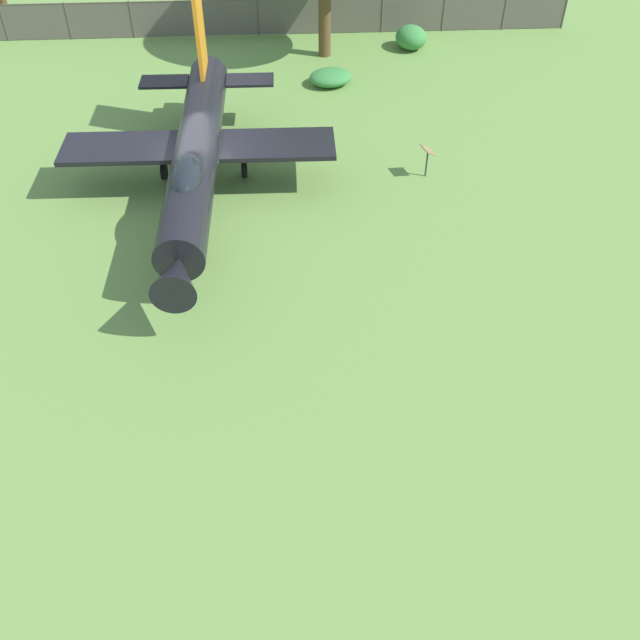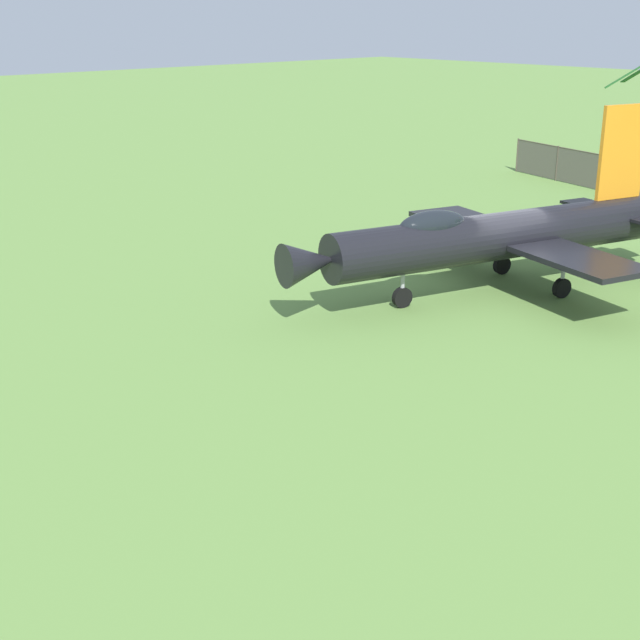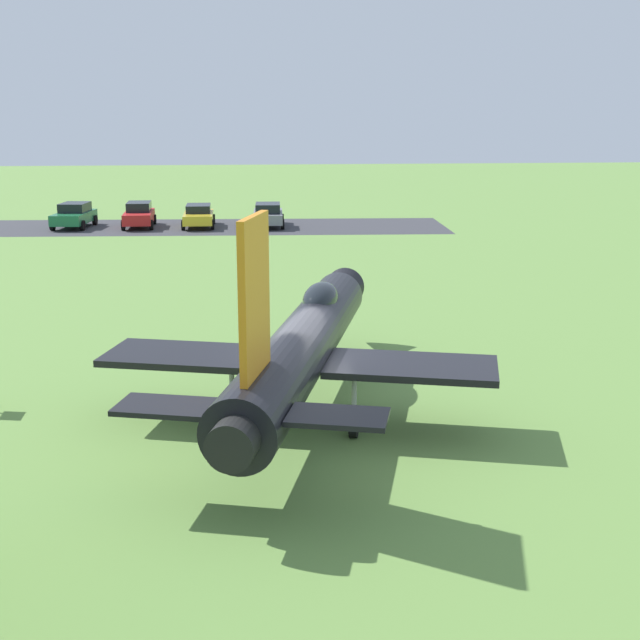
{
  "view_description": "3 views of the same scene",
  "coord_description": "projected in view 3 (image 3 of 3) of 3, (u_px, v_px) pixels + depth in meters",
  "views": [
    {
      "loc": [
        -2.6,
        -21.21,
        13.48
      ],
      "look_at": [
        1.4,
        -8.84,
        1.5
      ],
      "focal_mm": 40.01,
      "sensor_mm": 36.0,
      "label": 1
    },
    {
      "loc": [
        15.41,
        -21.77,
        8.2
      ],
      "look_at": [
        1.4,
        -8.84,
        1.5
      ],
      "focal_mm": 49.81,
      "sensor_mm": 36.0,
      "label": 2
    },
    {
      "loc": [
        1.47,
        19.58,
        7.22
      ],
      "look_at": [
        -0.38,
        0.47,
        2.5
      ],
      "focal_mm": 47.94,
      "sensor_mm": 36.0,
      "label": 3
    }
  ],
  "objects": [
    {
      "name": "parked_car_yellow",
      "position": [
        199.0,
        215.0,
        54.41
      ],
      "size": [
        2.04,
        4.42,
        1.39
      ],
      "rotation": [
        0.0,
        0.0,
        7.86
      ],
      "color": "gold",
      "rests_on": "ground_plane"
    },
    {
      "name": "ground_plane",
      "position": [
        302.0,
        415.0,
        20.78
      ],
      "size": [
        200.0,
        200.0,
        0.0
      ],
      "primitive_type": "plane",
      "color": "#668E42"
    },
    {
      "name": "parked_car_green",
      "position": [
        74.0,
        215.0,
        54.06
      ],
      "size": [
        2.48,
        4.36,
        1.54
      ],
      "rotation": [
        0.0,
        0.0,
        7.74
      ],
      "color": "#1E6B3D",
      "rests_on": "ground_plane"
    },
    {
      "name": "parked_car_red",
      "position": [
        139.0,
        215.0,
        54.24
      ],
      "size": [
        2.01,
        4.26,
        1.57
      ],
      "rotation": [
        0.0,
        0.0,
        7.88
      ],
      "color": "red",
      "rests_on": "ground_plane"
    },
    {
      "name": "display_jet",
      "position": [
        305.0,
        341.0,
        20.66
      ],
      "size": [
        9.38,
        13.6,
        5.4
      ],
      "rotation": [
        0.0,
        0.0,
        4.45
      ],
      "color": "black",
      "rests_on": "ground_plane"
    },
    {
      "name": "parking_strip",
      "position": [
        172.0,
        227.0,
        54.43
      ],
      "size": [
        35.26,
        9.83,
        0.0
      ],
      "primitive_type": "cube",
      "rotation": [
        0.0,
        0.0,
        6.23
      ],
      "color": "#38383D",
      "rests_on": "ground_plane"
    },
    {
      "name": "parked_car_gray",
      "position": [
        268.0,
        215.0,
        54.42
      ],
      "size": [
        2.19,
        4.44,
        1.52
      ],
      "rotation": [
        0.0,
        0.0,
        4.67
      ],
      "color": "slate",
      "rests_on": "ground_plane"
    }
  ]
}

